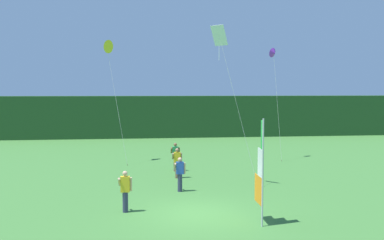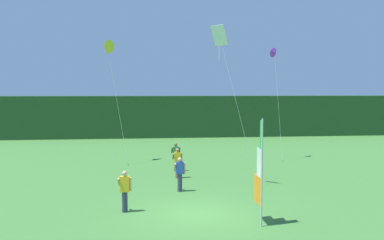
{
  "view_description": "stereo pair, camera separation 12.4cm",
  "coord_description": "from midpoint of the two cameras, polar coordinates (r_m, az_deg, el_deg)",
  "views": [
    {
      "loc": [
        -1.92,
        -15.55,
        4.91
      ],
      "look_at": [
        0.32,
        3.97,
        3.42
      ],
      "focal_mm": 37.72,
      "sensor_mm": 36.0,
      "label": 1
    },
    {
      "loc": [
        -1.79,
        -15.57,
        4.91
      ],
      "look_at": [
        0.32,
        3.97,
        3.42
      ],
      "focal_mm": 37.72,
      "sensor_mm": 36.0,
      "label": 2
    }
  ],
  "objects": [
    {
      "name": "ground_plane",
      "position": [
        16.42,
        0.61,
        -13.07
      ],
      "size": [
        120.0,
        120.0,
        0.0
      ],
      "primitive_type": "plane",
      "color": "#3D7533"
    },
    {
      "name": "distant_treeline",
      "position": [
        41.83,
        -3.62,
        0.51
      ],
      "size": [
        80.0,
        2.4,
        4.25
      ],
      "primitive_type": "cube",
      "color": "#1E421E",
      "rests_on": "ground"
    },
    {
      "name": "banner_flag",
      "position": [
        14.95,
        9.76,
        -7.49
      ],
      "size": [
        0.06,
        1.03,
        3.89
      ],
      "color": "#B7B7BC",
      "rests_on": "ground"
    },
    {
      "name": "person_near_banner",
      "position": [
        22.47,
        -1.91,
        -5.97
      ],
      "size": [
        0.55,
        0.48,
        1.67
      ],
      "color": "brown",
      "rests_on": "ground"
    },
    {
      "name": "person_mid_field",
      "position": [
        19.56,
        -1.55,
        -7.55
      ],
      "size": [
        0.55,
        0.48,
        1.66
      ],
      "color": "#2D334C",
      "rests_on": "ground"
    },
    {
      "name": "person_far_left",
      "position": [
        24.33,
        -2.16,
        -5.12
      ],
      "size": [
        0.55,
        0.48,
        1.72
      ],
      "color": "brown",
      "rests_on": "ground"
    },
    {
      "name": "person_far_right",
      "position": [
        16.57,
        -9.28,
        -9.75
      ],
      "size": [
        0.55,
        0.48,
        1.68
      ],
      "color": "#2D334C",
      "rests_on": "ground"
    },
    {
      "name": "kite_white_diamond_0",
      "position": [
        20.23,
        4.25,
        11.0
      ],
      "size": [
        2.29,
        1.29,
        8.04
      ],
      "color": "brown",
      "rests_on": "ground"
    },
    {
      "name": "kite_purple_delta_1",
      "position": [
        29.05,
        11.71,
        9.19
      ],
      "size": [
        0.77,
        1.45,
        7.81
      ],
      "color": "brown",
      "rests_on": "ground"
    },
    {
      "name": "kite_yellow_delta_2",
      "position": [
        27.83,
        -11.72,
        10.1
      ],
      "size": [
        1.79,
        1.94,
        8.23
      ],
      "color": "brown",
      "rests_on": "ground"
    }
  ]
}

